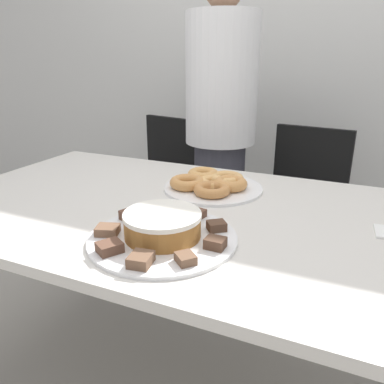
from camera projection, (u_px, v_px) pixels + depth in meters
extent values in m
cube|color=silver|center=(290.00, 41.00, 2.33)|extent=(8.00, 0.05, 2.60)
cube|color=silver|center=(186.00, 212.00, 1.17)|extent=(1.66, 0.92, 0.03)
cylinder|color=silver|center=(84.00, 229.00, 1.94)|extent=(0.06, 0.06, 0.73)
cylinder|color=#383842|center=(218.00, 212.00, 2.08)|extent=(0.27, 0.27, 0.78)
cylinder|color=white|center=(222.00, 80.00, 1.84)|extent=(0.36, 0.36, 0.62)
cylinder|color=black|center=(154.00, 259.00, 2.35)|extent=(0.44, 0.44, 0.01)
cylinder|color=#262626|center=(152.00, 229.00, 2.29)|extent=(0.06, 0.06, 0.39)
cube|color=black|center=(151.00, 197.00, 2.21)|extent=(0.53, 0.53, 0.04)
cube|color=black|center=(173.00, 152.00, 2.29)|extent=(0.39, 0.12, 0.42)
cylinder|color=black|center=(288.00, 290.00, 2.04)|extent=(0.44, 0.44, 0.01)
cylinder|color=#262626|center=(291.00, 257.00, 1.97)|extent=(0.06, 0.06, 0.39)
cube|color=black|center=(295.00, 220.00, 1.90)|extent=(0.50, 0.50, 0.04)
cube|color=black|center=(311.00, 167.00, 1.98)|extent=(0.40, 0.09, 0.42)
cylinder|color=white|center=(163.00, 238.00, 0.96)|extent=(0.38, 0.38, 0.01)
cylinder|color=white|center=(213.00, 188.00, 1.33)|extent=(0.35, 0.35, 0.01)
cylinder|color=#9E662D|center=(163.00, 227.00, 0.95)|extent=(0.20, 0.20, 0.05)
cylinder|color=white|center=(162.00, 215.00, 0.94)|extent=(0.20, 0.20, 0.01)
cube|color=brown|center=(141.00, 260.00, 0.82)|extent=(0.06, 0.06, 0.02)
cube|color=brown|center=(186.00, 258.00, 0.83)|extent=(0.06, 0.06, 0.02)
cube|color=#513828|center=(215.00, 243.00, 0.90)|extent=(0.05, 0.04, 0.03)
cube|color=#513828|center=(217.00, 226.00, 0.99)|extent=(0.06, 0.06, 0.02)
cube|color=brown|center=(195.00, 214.00, 1.07)|extent=(0.06, 0.06, 0.02)
cube|color=#513828|center=(162.00, 211.00, 1.09)|extent=(0.06, 0.06, 0.02)
cube|color=brown|center=(129.00, 215.00, 1.05)|extent=(0.06, 0.06, 0.03)
cube|color=brown|center=(108.00, 230.00, 0.97)|extent=(0.07, 0.06, 0.02)
cube|color=brown|center=(110.00, 247.00, 0.88)|extent=(0.07, 0.07, 0.02)
torus|color=#E5AD66|center=(213.00, 182.00, 1.32)|extent=(0.11, 0.11, 0.03)
torus|color=#D18E4C|center=(187.00, 182.00, 1.32)|extent=(0.13, 0.13, 0.04)
torus|color=#C68447|center=(212.00, 190.00, 1.25)|extent=(0.12, 0.12, 0.03)
torus|color=#D18E4C|center=(230.00, 184.00, 1.30)|extent=(0.12, 0.12, 0.04)
torus|color=#E5AD66|center=(226.00, 179.00, 1.36)|extent=(0.13, 0.13, 0.03)
torus|color=tan|center=(203.00, 175.00, 1.40)|extent=(0.12, 0.12, 0.04)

